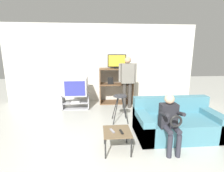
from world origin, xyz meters
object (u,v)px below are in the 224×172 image
television_flat (117,62)px  person_seated_child (170,119)px  couch (176,123)px  snack_table (117,133)px  folding_stool (120,101)px  television_main (76,86)px  person_standing_adult (127,78)px  remote_control_black (121,132)px  remote_control_white (112,131)px  media_shelf (116,85)px  tv_stand (76,101)px

television_flat → person_seated_child: bearing=-77.3°
couch → snack_table: bearing=-160.2°
folding_stool → person_seated_child: person_seated_child is taller
television_flat → television_main: bearing=-162.0°
television_flat → person_standing_adult: size_ratio=0.38×
folding_stool → remote_control_black: 1.26m
folding_stool → person_standing_adult: size_ratio=0.43×
snack_table → remote_control_white: remote_control_white is taller
television_main → folding_stool: television_main is taller
media_shelf → snack_table: size_ratio=2.48×
person_seated_child → media_shelf: bearing=103.0°
television_flat → folding_stool: 1.72m
folding_stool → couch: bearing=-34.0°
remote_control_white → couch: size_ratio=0.09×
remote_control_black → couch: bearing=14.2°
media_shelf → folding_stool: 1.53m
television_flat → couch: (0.99, -2.22, -1.13)m
television_flat → person_standing_adult: (0.26, -0.51, -0.44)m
television_flat → folding_stool: television_flat is taller
media_shelf → folding_stool: bearing=-92.5°
remote_control_white → tv_stand: bearing=92.1°
tv_stand → media_shelf: media_shelf is taller
person_standing_adult → person_seated_child: (0.35, -2.21, -0.36)m
person_seated_child → person_standing_adult: bearing=99.0°
television_main → snack_table: bearing=-66.8°
couch → person_seated_child: size_ratio=1.68×
television_main → snack_table: (0.97, -2.27, -0.36)m
person_standing_adult → person_seated_child: size_ratio=1.56×
media_shelf → person_seated_child: size_ratio=1.18×
media_shelf → television_flat: television_flat is taller
snack_table → couch: (1.29, 0.46, -0.07)m
remote_control_black → person_seated_child: person_seated_child is taller
remote_control_white → couch: bearing=-1.0°
television_main → snack_table: television_main is taller
couch → person_seated_child: person_seated_child is taller
folding_stool → person_standing_adult: (0.35, 0.98, 0.41)m
television_flat → person_standing_adult: 0.73m
snack_table → person_standing_adult: person_standing_adult is taller
tv_stand → snack_table: tv_stand is taller
couch → tv_stand: bearing=141.6°
television_main → media_shelf: media_shelf is taller
tv_stand → snack_table: 2.50m
television_flat → snack_table: television_flat is taller
folding_stool → remote_control_black: (-0.14, -1.24, -0.15)m
tv_stand → folding_stool: folding_stool is taller
remote_control_black → snack_table: bearing=134.2°
television_flat → couch: bearing=-65.9°
media_shelf → television_flat: (0.02, -0.03, 0.78)m
television_main → folding_stool: (1.18, -1.08, -0.16)m
remote_control_black → television_flat: bearing=76.5°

